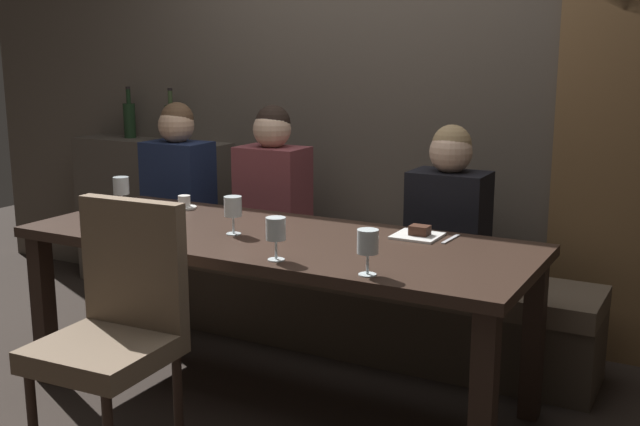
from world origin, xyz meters
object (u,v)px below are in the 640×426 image
object	(u,v)px
chair_near_side	(117,319)
fork_on_table	(451,239)
diner_bearded	(273,183)
wine_glass_far_left	(121,187)
wine_glass_far_right	(368,244)
dining_table	(275,255)
wine_bottle_pale_label	(171,122)
banquette_bench	(347,303)
dessert_plate	(418,234)
diner_redhead	(178,176)
wine_bottle_dark_red	(129,119)
wine_glass_end_right	(276,231)
diner_far_end	(449,206)
espresso_cup	(184,203)
wine_glass_end_left	(233,207)

from	to	relation	value
chair_near_side	fork_on_table	bearing A→B (deg)	47.84
diner_bearded	wine_glass_far_left	distance (m)	0.79
wine_glass_far_right	dining_table	bearing A→B (deg)	150.26
dining_table	wine_bottle_pale_label	size ratio (longest dim) A/B	6.75
banquette_bench	diner_bearded	size ratio (longest dim) A/B	3.21
chair_near_side	dessert_plate	xyz separation A→B (m)	(0.77, 0.99, 0.20)
diner_redhead	wine_glass_far_right	bearing A→B (deg)	-31.67
chair_near_side	diner_bearded	xyz separation A→B (m)	(-0.23, 1.44, 0.26)
wine_glass_far_right	fork_on_table	world-z (taller)	wine_glass_far_right
dining_table	wine_bottle_dark_red	distance (m)	2.09
wine_bottle_dark_red	banquette_bench	bearing A→B (deg)	-11.89
wine_bottle_pale_label	wine_glass_end_right	bearing A→B (deg)	-40.72
diner_redhead	wine_bottle_pale_label	size ratio (longest dim) A/B	2.38
wine_glass_far_left	diner_far_end	bearing A→B (deg)	23.11
dining_table	diner_far_end	distance (m)	0.89
banquette_bench	espresso_cup	xyz separation A→B (m)	(-0.69, -0.43, 0.54)
banquette_bench	wine_bottle_dark_red	size ratio (longest dim) A/B	7.67
espresso_cup	wine_glass_far_right	bearing A→B (deg)	-25.34
banquette_bench	wine_bottle_dark_red	distance (m)	1.97
wine_glass_far_left	wine_glass_end_left	world-z (taller)	same
diner_far_end	wine_glass_far_left	world-z (taller)	diner_far_end
espresso_cup	wine_glass_end_left	bearing A→B (deg)	-32.34
dining_table	fork_on_table	distance (m)	0.75
wine_bottle_pale_label	wine_glass_far_right	size ratio (longest dim) A/B	1.99
diner_redhead	wine_glass_end_right	bearing A→B (deg)	-38.45
wine_glass_far_right	fork_on_table	size ratio (longest dim) A/B	0.96
banquette_bench	dessert_plate	world-z (taller)	dessert_plate
diner_far_end	wine_glass_end_left	size ratio (longest dim) A/B	4.41
espresso_cup	dessert_plate	world-z (taller)	espresso_cup
dessert_plate	dining_table	bearing A→B (deg)	-154.13
diner_bearded	wine_glass_end_left	bearing A→B (deg)	-69.71
diner_redhead	wine_glass_end_right	distance (m)	1.61
wine_glass_far_left	espresso_cup	xyz separation A→B (m)	(0.24, 0.18, -0.09)
diner_far_end	wine_glass_end_right	world-z (taller)	diner_far_end
dessert_plate	diner_bearded	bearing A→B (deg)	155.53
wine_glass_end_left	dessert_plate	world-z (taller)	wine_glass_end_left
diner_redhead	wine_glass_end_left	bearing A→B (deg)	-39.84
wine_bottle_pale_label	wine_glass_end_left	xyz separation A→B (m)	(1.24, -1.12, -0.21)
wine_glass_far_left	fork_on_table	size ratio (longest dim) A/B	0.96
chair_near_side	diner_far_end	xyz separation A→B (m)	(0.75, 1.43, 0.23)
wine_bottle_dark_red	fork_on_table	bearing A→B (deg)	-17.87
wine_glass_far_left	diner_redhead	bearing A→B (deg)	101.57
diner_bearded	dessert_plate	bearing A→B (deg)	-24.47
wine_bottle_dark_red	chair_near_side	bearing A→B (deg)	-49.70
diner_bearded	wine_glass_far_right	world-z (taller)	diner_bearded
wine_glass_end_left	fork_on_table	world-z (taller)	wine_glass_end_left
diner_redhead	dessert_plate	size ratio (longest dim) A/B	4.08
dessert_plate	diner_far_end	bearing A→B (deg)	92.70
diner_redhead	diner_bearded	xyz separation A→B (m)	(0.59, 0.05, 0.00)
diner_bearded	wine_bottle_dark_red	bearing A→B (deg)	164.95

